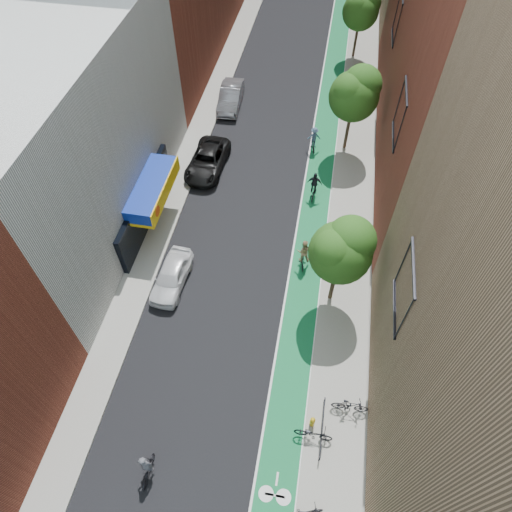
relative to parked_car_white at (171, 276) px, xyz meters
The scene contains 19 objects.
ground 10.21m from the parked_car_white, 67.63° to the right, with size 160.00×160.00×0.00m, color black.
bike_lane 18.37m from the parked_car_white, 64.59° to the left, with size 2.00×68.00×0.01m, color #126846.
sidewalk_left 16.73m from the parked_car_white, 97.30° to the left, with size 2.00×68.00×0.15m, color gray.
sidewalk_right 19.57m from the parked_car_white, 57.96° to the left, with size 3.00×68.00×0.15m, color gray.
building_left_white 9.98m from the parked_car_white, 147.27° to the left, with size 8.00×20.00×12.00m, color silver.
tree_near 10.32m from the parked_car_white, ahead, with size 3.40×3.36×6.42m.
tree_mid 17.92m from the parked_car_white, 56.88° to the left, with size 3.55×3.53×6.74m.
tree_far 30.38m from the parked_car_white, 71.58° to the left, with size 3.30×3.25×6.21m.
parked_car_white is the anchor object (origin of this frame).
parked_car_black 10.53m from the parked_car_white, 92.19° to the left, with size 2.43×5.27×1.46m, color black.
parked_car_silver 18.74m from the parked_car_white, 91.29° to the left, with size 1.70×4.88×1.61m, color gray.
cyclist_lead 10.68m from the parked_car_white, 79.17° to the right, with size 0.63×1.63×2.07m.
cyclist_lane_near 8.08m from the parked_car_white, 20.78° to the left, with size 0.93×1.64×2.07m.
cyclist_lane_mid 11.77m from the parked_car_white, 49.61° to the left, with size 1.03×1.61×2.05m.
cyclist_lane_far 15.81m from the parked_car_white, 63.41° to the left, with size 1.11×1.64×1.91m.
parked_bike_near 14.33m from the parked_car_white, 49.65° to the right, with size 0.55×1.58×0.83m, color black.
parked_bike_mid 12.44m from the parked_car_white, 28.66° to the right, with size 0.52×1.84×1.11m, color black.
parked_bike_far 11.99m from the parked_car_white, 39.33° to the right, with size 0.65×1.85×0.97m, color black.
fire_hydrant 11.55m from the parked_car_white, 37.36° to the right, with size 0.26×0.26×0.74m.
Camera 1 is at (3.89, -5.18, 22.90)m, focal length 32.00 mm.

